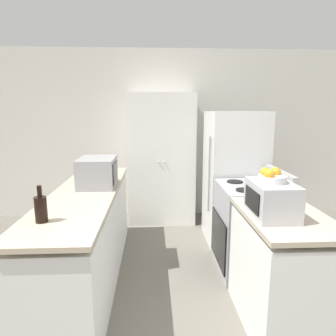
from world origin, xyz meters
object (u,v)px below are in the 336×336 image
(refrigerator, at_px, (234,178))
(fruit_bowl, at_px, (271,177))
(stove, at_px, (250,227))
(toaster_oven, at_px, (272,199))
(pantry_cabinet, at_px, (161,159))
(microwave, at_px, (98,172))
(wine_bottle, at_px, (41,208))

(refrigerator, bearing_deg, fruit_bowl, -96.31)
(stove, relative_size, refrigerator, 0.65)
(refrigerator, distance_m, fruit_bowl, 1.68)
(toaster_oven, bearing_deg, pantry_cabinet, 107.32)
(pantry_cabinet, bearing_deg, fruit_bowl, -72.80)
(microwave, height_order, fruit_bowl, fruit_bowl)
(microwave, xyz_separation_m, wine_bottle, (-0.22, -0.99, -0.05))
(pantry_cabinet, bearing_deg, microwave, -115.87)
(wine_bottle, bearing_deg, refrigerator, 42.68)
(pantry_cabinet, distance_m, fruit_bowl, 2.49)
(refrigerator, relative_size, fruit_bowl, 8.27)
(pantry_cabinet, xyz_separation_m, refrigerator, (0.91, -0.74, -0.13))
(toaster_oven, bearing_deg, microwave, 146.11)
(toaster_oven, bearing_deg, stove, 80.32)
(refrigerator, height_order, microwave, refrigerator)
(pantry_cabinet, bearing_deg, stove, -59.33)
(microwave, bearing_deg, refrigerator, 23.03)
(stove, xyz_separation_m, refrigerator, (0.02, 0.76, 0.37))
(pantry_cabinet, xyz_separation_m, microwave, (-0.69, -1.42, 0.10))
(wine_bottle, height_order, fruit_bowl, fruit_bowl)
(pantry_cabinet, bearing_deg, wine_bottle, -110.54)
(pantry_cabinet, xyz_separation_m, stove, (0.89, -1.50, -0.50))
(stove, height_order, toaster_oven, toaster_oven)
(refrigerator, height_order, toaster_oven, refrigerator)
(stove, xyz_separation_m, toaster_oven, (-0.15, -0.88, 0.58))
(pantry_cabinet, height_order, refrigerator, pantry_cabinet)
(microwave, bearing_deg, fruit_bowl, -33.77)
(pantry_cabinet, height_order, stove, pantry_cabinet)
(stove, xyz_separation_m, microwave, (-1.58, 0.08, 0.60))
(microwave, xyz_separation_m, toaster_oven, (1.43, -0.96, -0.02))
(stove, height_order, microwave, microwave)
(wine_bottle, bearing_deg, fruit_bowl, 1.59)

